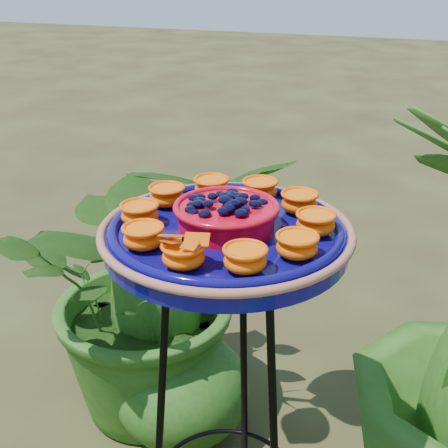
{
  "coord_description": "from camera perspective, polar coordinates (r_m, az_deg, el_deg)",
  "views": [
    {
      "loc": [
        0.33,
        -0.87,
        1.44
      ],
      "look_at": [
        0.01,
        0.12,
        0.97
      ],
      "focal_mm": 50.0,
      "sensor_mm": 36.0,
      "label": 1
    }
  ],
  "objects": [
    {
      "name": "feeder_dish",
      "position": [
        1.17,
        0.21,
        -0.54
      ],
      "size": [
        0.48,
        0.48,
        0.11
      ],
      "rotation": [
        0.0,
        0.0,
        0.01
      ],
      "color": "#0A0758",
      "rests_on": "tripod_stand"
    },
    {
      "name": "shrub_back_left",
      "position": [
        1.98,
        -6.36,
        -5.0
      ],
      "size": [
        1.12,
        1.08,
        0.96
      ],
      "primitive_type": "imported",
      "rotation": [
        0.0,
        0.0,
        0.52
      ],
      "color": "#1E4D14",
      "rests_on": "ground"
    },
    {
      "name": "tripod_stand",
      "position": [
        1.39,
        0.18,
        -15.67
      ],
      "size": [
        0.34,
        0.36,
        0.91
      ],
      "rotation": [
        0.0,
        0.0,
        0.01
      ],
      "color": "black",
      "rests_on": "ground"
    }
  ]
}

